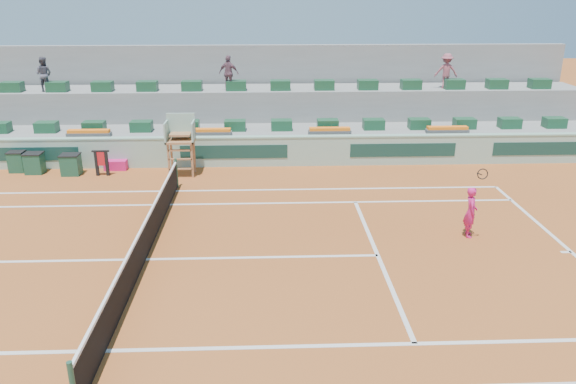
% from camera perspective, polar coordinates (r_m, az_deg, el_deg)
% --- Properties ---
extents(ground, '(90.00, 90.00, 0.00)m').
position_cam_1_polar(ground, '(15.94, -14.27, -6.66)').
color(ground, '#93471C').
rests_on(ground, ground).
extents(seating_tier_lower, '(36.00, 4.00, 1.20)m').
position_cam_1_polar(seating_tier_lower, '(25.65, -9.72, 5.33)').
color(seating_tier_lower, gray).
rests_on(seating_tier_lower, ground).
extents(seating_tier_upper, '(36.00, 2.40, 2.60)m').
position_cam_1_polar(seating_tier_upper, '(27.04, -9.39, 7.63)').
color(seating_tier_upper, gray).
rests_on(seating_tier_upper, ground).
extents(stadium_back_wall, '(36.00, 0.40, 4.40)m').
position_cam_1_polar(stadium_back_wall, '(28.43, -9.11, 10.10)').
color(stadium_back_wall, gray).
rests_on(stadium_back_wall, ground).
extents(player_bag, '(0.90, 0.40, 0.40)m').
position_cam_1_polar(player_bag, '(23.90, -17.11, 2.63)').
color(player_bag, '#DA1C6F').
rests_on(player_bag, ground).
extents(spectator_left, '(0.82, 0.68, 1.53)m').
position_cam_1_polar(spectator_left, '(27.75, -23.56, 10.91)').
color(spectator_left, '#4A4A56').
rests_on(spectator_left, seating_tier_upper).
extents(spectator_mid, '(1.00, 0.66, 1.57)m').
position_cam_1_polar(spectator_mid, '(25.82, -6.03, 11.92)').
color(spectator_mid, '#744D5D').
rests_on(spectator_mid, seating_tier_upper).
extents(spectator_right, '(1.11, 0.75, 1.58)m').
position_cam_1_polar(spectator_right, '(27.35, 15.78, 11.76)').
color(spectator_right, '#914854').
rests_on(spectator_right, seating_tier_upper).
extents(court_lines, '(23.89, 11.09, 0.01)m').
position_cam_1_polar(court_lines, '(15.93, -14.27, -6.65)').
color(court_lines, silver).
rests_on(court_lines, ground).
extents(tennis_net, '(0.10, 11.97, 1.10)m').
position_cam_1_polar(tennis_net, '(15.71, -14.43, -4.95)').
color(tennis_net, black).
rests_on(tennis_net, ground).
extents(advertising_hoarding, '(36.00, 0.34, 1.26)m').
position_cam_1_polar(advertising_hoarding, '(23.54, -10.31, 4.05)').
color(advertising_hoarding, '#90B5A3').
rests_on(advertising_hoarding, ground).
extents(umpire_chair, '(1.10, 0.90, 2.40)m').
position_cam_1_polar(umpire_chair, '(22.35, -10.85, 5.58)').
color(umpire_chair, '#945F38').
rests_on(umpire_chair, ground).
extents(seat_row_lower, '(32.90, 0.60, 0.44)m').
position_cam_1_polar(seat_row_lower, '(24.59, -10.08, 6.65)').
color(seat_row_lower, '#17472A').
rests_on(seat_row_lower, seating_tier_lower).
extents(seat_row_upper, '(32.90, 0.60, 0.44)m').
position_cam_1_polar(seat_row_upper, '(26.17, -9.73, 10.60)').
color(seat_row_upper, '#17472A').
rests_on(seat_row_upper, seating_tier_upper).
extents(flower_planters, '(26.80, 0.36, 0.28)m').
position_cam_1_polar(flower_planters, '(24.10, -13.86, 5.89)').
color(flower_planters, '#4F4F4F').
rests_on(flower_planters, seating_tier_lower).
extents(drink_cooler_a, '(0.74, 0.64, 0.84)m').
position_cam_1_polar(drink_cooler_a, '(23.79, -21.19, 2.63)').
color(drink_cooler_a, '#174732').
rests_on(drink_cooler_a, ground).
extents(drink_cooler_b, '(0.71, 0.61, 0.84)m').
position_cam_1_polar(drink_cooler_b, '(24.54, -24.37, 2.70)').
color(drink_cooler_b, '#174732').
rests_on(drink_cooler_b, ground).
extents(drink_cooler_c, '(0.63, 0.55, 0.84)m').
position_cam_1_polar(drink_cooler_c, '(25.04, -25.81, 2.80)').
color(drink_cooler_c, '#174732').
rests_on(drink_cooler_c, ground).
extents(towel_rack, '(0.67, 0.11, 1.03)m').
position_cam_1_polar(towel_rack, '(23.20, -18.43, 3.02)').
color(towel_rack, black).
rests_on(towel_rack, ground).
extents(tennis_player, '(0.47, 0.87, 2.28)m').
position_cam_1_polar(tennis_player, '(17.41, 18.08, -1.90)').
color(tennis_player, '#DA1C6F').
rests_on(tennis_player, ground).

